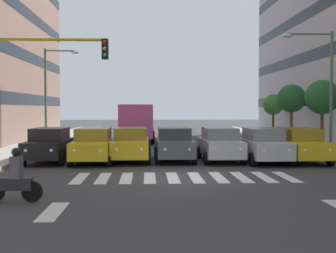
{
  "coord_description": "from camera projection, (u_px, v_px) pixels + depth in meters",
  "views": [
    {
      "loc": [
        1.44,
        17.03,
        2.69
      ],
      "look_at": [
        0.38,
        -5.43,
        1.78
      ],
      "focal_mm": 47.08,
      "sensor_mm": 36.0,
      "label": 1
    }
  ],
  "objects": [
    {
      "name": "crosswalk_markings",
      "position": [
        184.0,
        177.0,
        17.18
      ],
      "size": [
        8.55,
        2.8,
        0.01
      ],
      "color": "silver",
      "rests_on": "ground_plane"
    },
    {
      "name": "car_4",
      "position": [
        131.0,
        144.0,
        22.43
      ],
      "size": [
        2.02,
        4.44,
        1.72
      ],
      "color": "gold",
      "rests_on": "ground_plane"
    },
    {
      "name": "car_2",
      "position": [
        220.0,
        144.0,
        22.5
      ],
      "size": [
        2.02,
        4.44,
        1.72
      ],
      "color": "#B2B7BC",
      "rests_on": "ground_plane"
    },
    {
      "name": "lane_arrow_1",
      "position": [
        53.0,
        211.0,
        11.5
      ],
      "size": [
        0.5,
        2.2,
        0.01
      ],
      "primitive_type": "cube",
      "color": "silver",
      "rests_on": "ground_plane"
    },
    {
      "name": "car_6",
      "position": [
        49.0,
        145.0,
        22.13
      ],
      "size": [
        2.02,
        4.44,
        1.72
      ],
      "color": "black",
      "rests_on": "ground_plane"
    },
    {
      "name": "ground_plane",
      "position": [
        184.0,
        178.0,
        17.18
      ],
      "size": [
        180.0,
        180.0,
        0.0
      ],
      "primitive_type": "plane",
      "color": "#38383A"
    },
    {
      "name": "street_lamp_right",
      "position": [
        51.0,
        87.0,
        30.17
      ],
      "size": [
        2.4,
        0.28,
        6.66
      ],
      "color": "#4C6B56",
      "rests_on": "sidewalk_right"
    },
    {
      "name": "street_tree_1",
      "position": [
        322.0,
        97.0,
        27.31
      ],
      "size": [
        2.14,
        2.14,
        4.34
      ],
      "color": "#513823",
      "rests_on": "sidewalk_left"
    },
    {
      "name": "car_3",
      "position": [
        174.0,
        144.0,
        22.62
      ],
      "size": [
        2.02,
        4.44,
        1.72
      ],
      "color": "#474C51",
      "rests_on": "ground_plane"
    },
    {
      "name": "car_1",
      "position": [
        264.0,
        145.0,
        21.94
      ],
      "size": [
        2.02,
        4.44,
        1.72
      ],
      "color": "#B2B7BC",
      "rests_on": "ground_plane"
    },
    {
      "name": "traffic_light_gantry",
      "position": [
        24.0,
        81.0,
        16.59
      ],
      "size": [
        4.59,
        0.36,
        5.5
      ],
      "color": "#AD991E",
      "rests_on": "ground_plane"
    },
    {
      "name": "street_tree_2",
      "position": [
        292.0,
        99.0,
        32.69
      ],
      "size": [
        2.09,
        2.09,
        4.36
      ],
      "color": "#513823",
      "rests_on": "sidewalk_left"
    },
    {
      "name": "street_tree_3",
      "position": [
        273.0,
        105.0,
        38.56
      ],
      "size": [
        1.83,
        1.83,
        3.83
      ],
      "color": "#513823",
      "rests_on": "sidewalk_left"
    },
    {
      "name": "bus_behind_traffic",
      "position": [
        137.0,
        119.0,
        36.77
      ],
      "size": [
        2.78,
        10.5,
        3.0
      ],
      "color": "#DB5193",
      "rests_on": "ground_plane"
    },
    {
      "name": "car_0",
      "position": [
        300.0,
        145.0,
        22.1
      ],
      "size": [
        2.02,
        4.44,
        1.72
      ],
      "color": "gold",
      "rests_on": "ground_plane"
    },
    {
      "name": "car_5",
      "position": [
        93.0,
        145.0,
        21.85
      ],
      "size": [
        2.02,
        4.44,
        1.72
      ],
      "color": "gold",
      "rests_on": "ground_plane"
    },
    {
      "name": "motorcycle_with_rider",
      "position": [
        14.0,
        180.0,
        12.65
      ],
      "size": [
        1.7,
        0.38,
        1.57
      ],
      "color": "black",
      "rests_on": "ground_plane"
    },
    {
      "name": "street_lamp_left",
      "position": [
        323.0,
        80.0,
        23.51
      ],
      "size": [
        2.77,
        0.28,
        6.66
      ],
      "color": "#4C6B56",
      "rests_on": "sidewalk_left"
    }
  ]
}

